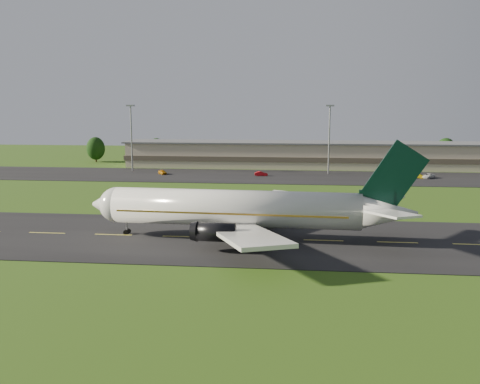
# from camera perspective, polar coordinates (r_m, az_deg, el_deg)

# --- Properties ---
(ground) EXTENTS (360.00, 360.00, 0.00)m
(ground) POSITION_cam_1_polar(r_m,az_deg,el_deg) (82.51, 8.88, -5.18)
(ground) COLOR #294B12
(ground) RESTS_ON ground
(taxiway) EXTENTS (220.00, 30.00, 0.10)m
(taxiway) POSITION_cam_1_polar(r_m,az_deg,el_deg) (82.50, 8.88, -5.15)
(taxiway) COLOR black
(taxiway) RESTS_ON ground
(apron) EXTENTS (260.00, 30.00, 0.10)m
(apron) POSITION_cam_1_polar(r_m,az_deg,el_deg) (153.23, 7.68, 1.59)
(apron) COLOR black
(apron) RESTS_ON ground
(airliner) EXTENTS (51.30, 42.14, 15.57)m
(airliner) POSITION_cam_1_polar(r_m,az_deg,el_deg) (81.78, 0.07, -1.85)
(airliner) COLOR silver
(airliner) RESTS_ON ground
(terminal) EXTENTS (145.00, 16.00, 8.40)m
(terminal) POSITION_cam_1_polar(r_m,az_deg,el_deg) (177.07, 9.60, 3.87)
(terminal) COLOR #BFAC91
(terminal) RESTS_ON ground
(light_mast_west) EXTENTS (2.40, 1.20, 20.35)m
(light_mast_west) POSITION_cam_1_polar(r_m,az_deg,el_deg) (167.90, -11.53, 6.51)
(light_mast_west) COLOR gray
(light_mast_west) RESTS_ON ground
(light_mast_centre) EXTENTS (2.40, 1.20, 20.35)m
(light_mast_centre) POSITION_cam_1_polar(r_m,az_deg,el_deg) (160.25, 9.51, 6.44)
(light_mast_centre) COLOR gray
(light_mast_centre) RESTS_ON ground
(tree_line) EXTENTS (197.86, 9.56, 10.35)m
(tree_line) POSITION_cam_1_polar(r_m,az_deg,el_deg) (192.53, 20.08, 4.17)
(tree_line) COLOR black
(tree_line) RESTS_ON ground
(service_vehicle_a) EXTENTS (3.49, 4.00, 1.30)m
(service_vehicle_a) POSITION_cam_1_polar(r_m,az_deg,el_deg) (159.17, -8.27, 2.12)
(service_vehicle_a) COLOR #C47E0B
(service_vehicle_a) RESTS_ON apron
(service_vehicle_b) EXTENTS (3.88, 1.56, 1.25)m
(service_vehicle_b) POSITION_cam_1_polar(r_m,az_deg,el_deg) (154.00, 2.27, 1.96)
(service_vehicle_b) COLOR #A40A12
(service_vehicle_b) RESTS_ON apron
(service_vehicle_c) EXTENTS (4.72, 4.88, 1.29)m
(service_vehicle_c) POSITION_cam_1_polar(r_m,az_deg,el_deg) (158.01, 19.44, 1.63)
(service_vehicle_c) COLOR silver
(service_vehicle_c) RESTS_ON apron
(service_vehicle_d) EXTENTS (4.64, 2.86, 1.26)m
(service_vehicle_d) POSITION_cam_1_polar(r_m,az_deg,el_deg) (157.24, 18.55, 1.63)
(service_vehicle_d) COLOR yellow
(service_vehicle_d) RESTS_ON apron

